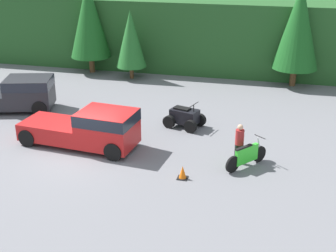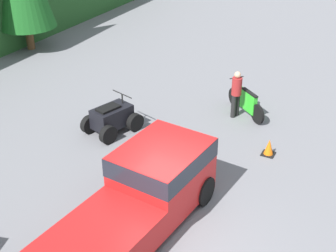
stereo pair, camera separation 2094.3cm
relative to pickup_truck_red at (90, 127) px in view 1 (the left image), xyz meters
The scene contains 11 objects.
ground_plane 1.24m from the pickup_truck_red, 81.54° to the right, with size 80.00×80.00×0.00m, color slate.
hillside_backdrop 15.30m from the pickup_truck_red, 89.57° to the left, with size 44.00×6.00×4.89m.
tree_left 12.90m from the pickup_truck_red, 111.87° to the left, with size 2.76×2.76×6.28m.
tree_mid_left 11.15m from the pickup_truck_red, 97.95° to the left, with size 2.00×2.00×4.54m.
tree_mid_right 15.11m from the pickup_truck_red, 52.50° to the left, with size 2.85×2.85×6.49m.
pickup_truck_red is the anchor object (origin of this frame).
pickup_truck_second 6.91m from the pickup_truck_red, 149.23° to the left, with size 5.74×3.35×1.83m.
dirt_bike 7.11m from the pickup_truck_red, ahead, with size 1.54×1.86×1.20m.
quad_atv 5.00m from the pickup_truck_red, 42.36° to the left, with size 2.14×1.73×1.30m.
rider_person 6.74m from the pickup_truck_red, ahead, with size 0.47×0.47×1.78m.
traffic_cone 5.13m from the pickup_truck_red, 22.39° to the right, with size 0.42×0.42×0.55m.
Camera 1 is at (7.90, -17.37, 9.14)m, focal length 50.00 mm.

